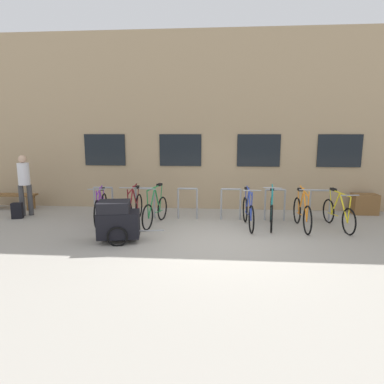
{
  "coord_description": "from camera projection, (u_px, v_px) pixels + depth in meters",
  "views": [
    {
      "loc": [
        -0.06,
        -7.08,
        2.38
      ],
      "look_at": [
        -0.72,
        1.6,
        0.82
      ],
      "focal_mm": 30.91,
      "sensor_mm": 36.0,
      "label": 1
    }
  ],
  "objects": [
    {
      "name": "wooden_bench",
      "position": [
        12.0,
        198.0,
        10.42
      ],
      "size": [
        1.56,
        0.4,
        0.48
      ],
      "color": "brown",
      "rests_on": "ground"
    },
    {
      "name": "bike_rack",
      "position": [
        209.0,
        201.0,
        9.15
      ],
      "size": [
        6.58,
        0.05,
        0.88
      ],
      "color": "gray",
      "rests_on": "ground"
    },
    {
      "name": "planter_box",
      "position": [
        365.0,
        204.0,
        9.79
      ],
      "size": [
        0.7,
        0.44,
        0.6
      ],
      "primitive_type": "cube",
      "color": "brown",
      "rests_on": "ground"
    },
    {
      "name": "bike_trailer",
      "position": [
        118.0,
        221.0,
        7.28
      ],
      "size": [
        1.48,
        0.77,
        0.93
      ],
      "color": "black",
      "rests_on": "ground"
    },
    {
      "name": "bicycle_maroon",
      "position": [
        134.0,
        208.0,
        8.84
      ],
      "size": [
        0.44,
        1.79,
        1.06
      ],
      "color": "black",
      "rests_on": "ground"
    },
    {
      "name": "bicycle_purple",
      "position": [
        101.0,
        209.0,
        8.75
      ],
      "size": [
        0.44,
        1.69,
        1.03
      ],
      "color": "black",
      "rests_on": "ground"
    },
    {
      "name": "bicycle_green",
      "position": [
        155.0,
        210.0,
        8.67
      ],
      "size": [
        0.5,
        1.64,
        1.06
      ],
      "color": "black",
      "rests_on": "ground"
    },
    {
      "name": "storefront_building",
      "position": [
        219.0,
        124.0,
        12.68
      ],
      "size": [
        28.0,
        5.44,
        5.39
      ],
      "color": "tan",
      "rests_on": "ground"
    },
    {
      "name": "bicycle_orange",
      "position": [
        302.0,
        213.0,
        8.33
      ],
      "size": [
        0.44,
        1.72,
        1.09
      ],
      "color": "black",
      "rests_on": "ground"
    },
    {
      "name": "bicycle_yellow",
      "position": [
        338.0,
        214.0,
        8.34
      ],
      "size": [
        0.44,
        1.73,
        0.98
      ],
      "color": "black",
      "rests_on": "ground"
    },
    {
      "name": "ground_plane",
      "position": [
        219.0,
        241.0,
        7.36
      ],
      "size": [
        42.0,
        42.0,
        0.0
      ],
      "primitive_type": "plane",
      "color": "#9E998E"
    },
    {
      "name": "bicycle_blue",
      "position": [
        248.0,
        212.0,
        8.45
      ],
      "size": [
        0.44,
        1.72,
        1.06
      ],
      "color": "black",
      "rests_on": "ground"
    },
    {
      "name": "person_by_bench",
      "position": [
        24.0,
        181.0,
        9.49
      ],
      "size": [
        0.34,
        0.32,
        1.76
      ],
      "color": "#3F3F42",
      "rests_on": "ground"
    },
    {
      "name": "backpack",
      "position": [
        17.0,
        211.0,
        9.3
      ],
      "size": [
        0.32,
        0.27,
        0.44
      ],
      "primitive_type": "cube",
      "rotation": [
        0.0,
        0.0,
        0.27
      ],
      "color": "black",
      "rests_on": "ground"
    },
    {
      "name": "bicycle_teal",
      "position": [
        271.0,
        212.0,
        8.47
      ],
      "size": [
        0.44,
        1.67,
        1.11
      ],
      "color": "black",
      "rests_on": "ground"
    }
  ]
}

